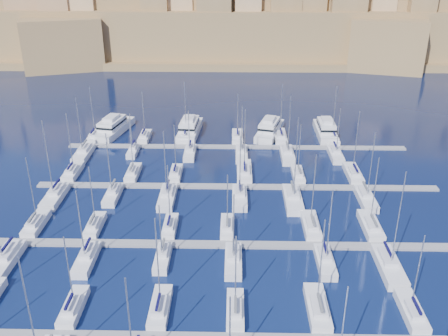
{
  "coord_description": "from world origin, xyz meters",
  "views": [
    {
      "loc": [
        -0.63,
        -83.59,
        47.46
      ],
      "look_at": [
        -2.53,
        6.0,
        6.3
      ],
      "focal_mm": 40.0,
      "sensor_mm": 36.0,
      "label": 1
    }
  ],
  "objects_px": {
    "motor_yacht_a": "(113,127)",
    "motor_yacht_d": "(326,130)",
    "sailboat_4": "(317,308)",
    "sailboat_2": "(160,307)",
    "motor_yacht_c": "(269,129)",
    "motor_yacht_b": "(190,128)"
  },
  "relations": [
    {
      "from": "motor_yacht_a",
      "to": "motor_yacht_d",
      "type": "distance_m",
      "value": 56.68
    },
    {
      "from": "motor_yacht_a",
      "to": "motor_yacht_c",
      "type": "height_order",
      "value": "same"
    },
    {
      "from": "sailboat_2",
      "to": "motor_yacht_a",
      "type": "xyz_separation_m",
      "value": [
        -22.31,
        70.47,
        0.97
      ]
    },
    {
      "from": "sailboat_2",
      "to": "motor_yacht_b",
      "type": "height_order",
      "value": "sailboat_2"
    },
    {
      "from": "motor_yacht_c",
      "to": "sailboat_2",
      "type": "bearing_deg",
      "value": -105.6
    },
    {
      "from": "sailboat_4",
      "to": "motor_yacht_c",
      "type": "distance_m",
      "value": 69.6
    },
    {
      "from": "sailboat_2",
      "to": "motor_yacht_d",
      "type": "bearing_deg",
      "value": 63.74
    },
    {
      "from": "sailboat_4",
      "to": "motor_yacht_a",
      "type": "xyz_separation_m",
      "value": [
        -44.27,
        70.1,
        0.97
      ]
    },
    {
      "from": "sailboat_4",
      "to": "motor_yacht_c",
      "type": "height_order",
      "value": "sailboat_4"
    },
    {
      "from": "motor_yacht_d",
      "to": "motor_yacht_b",
      "type": "bearing_deg",
      "value": 179.32
    },
    {
      "from": "motor_yacht_a",
      "to": "motor_yacht_c",
      "type": "bearing_deg",
      "value": -0.75
    },
    {
      "from": "sailboat_4",
      "to": "motor_yacht_a",
      "type": "height_order",
      "value": "sailboat_4"
    },
    {
      "from": "motor_yacht_b",
      "to": "sailboat_4",
      "type": "bearing_deg",
      "value": -71.22
    },
    {
      "from": "motor_yacht_c",
      "to": "motor_yacht_d",
      "type": "relative_size",
      "value": 1.08
    },
    {
      "from": "motor_yacht_a",
      "to": "sailboat_4",
      "type": "bearing_deg",
      "value": -57.73
    },
    {
      "from": "sailboat_2",
      "to": "motor_yacht_b",
      "type": "distance_m",
      "value": 70.1
    },
    {
      "from": "sailboat_4",
      "to": "motor_yacht_d",
      "type": "distance_m",
      "value": 70.38
    },
    {
      "from": "motor_yacht_b",
      "to": "motor_yacht_c",
      "type": "height_order",
      "value": "same"
    },
    {
      "from": "motor_yacht_a",
      "to": "sailboat_2",
      "type": "bearing_deg",
      "value": -72.43
    },
    {
      "from": "motor_yacht_b",
      "to": "motor_yacht_d",
      "type": "bearing_deg",
      "value": -0.68
    },
    {
      "from": "sailboat_4",
      "to": "motor_yacht_d",
      "type": "relative_size",
      "value": 0.97
    },
    {
      "from": "sailboat_2",
      "to": "motor_yacht_a",
      "type": "distance_m",
      "value": 73.92
    }
  ]
}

